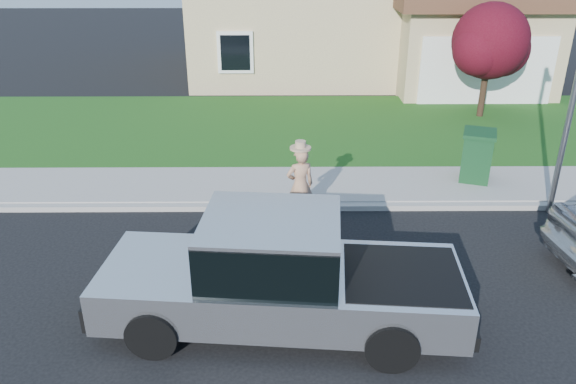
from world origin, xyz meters
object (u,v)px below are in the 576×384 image
Objects in this scene: woman at (300,184)px; ornamental_tree at (491,45)px; trash_bin at (477,155)px; pickup_truck at (279,276)px.

ornamental_tree is at bearing -146.36° from woman.
woman reaches higher than trash_bin.
trash_bin is at bearing -172.43° from woman.
ornamental_tree reaches higher than pickup_truck.
pickup_truck is at bearing -112.07° from trash_bin.
woman is at bearing -130.59° from ornamental_tree.
woman is (0.41, 3.44, -0.01)m from pickup_truck.
ornamental_tree is at bearing 89.75° from trash_bin.
ornamental_tree is 3.00× the size of trash_bin.
pickup_truck is 3.46m from woman.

